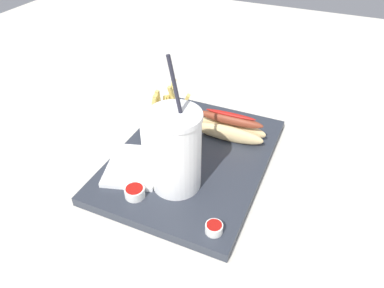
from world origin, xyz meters
The scene contains 9 objects.
ground_plane centered at (0.00, 0.00, -0.01)m, with size 2.40×2.40×0.02m, color silver.
food_tray centered at (0.00, 0.00, 0.01)m, with size 0.42×0.31×0.02m, color #2D333D.
soda_cup centered at (-0.09, -0.01, 0.10)m, with size 0.10×0.10×0.27m.
fries_basket centered at (0.02, 0.06, 0.06)m, with size 0.11×0.08×0.14m.
hot_dog_1 centered at (0.09, -0.05, 0.05)m, with size 0.05×0.17×0.07m.
ketchup_cup_1 centered at (0.11, 0.08, 0.03)m, with size 0.03×0.03×0.02m.
ketchup_cup_2 centered at (-0.16, 0.05, 0.03)m, with size 0.04×0.04×0.02m.
ketchup_cup_3 centered at (-0.17, -0.12, 0.03)m, with size 0.03×0.03×0.02m.
napkin_stack centered at (-0.09, 0.09, 0.02)m, with size 0.13×0.11×0.01m, color white.
Camera 1 is at (-0.55, -0.24, 0.52)m, focal length 33.45 mm.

